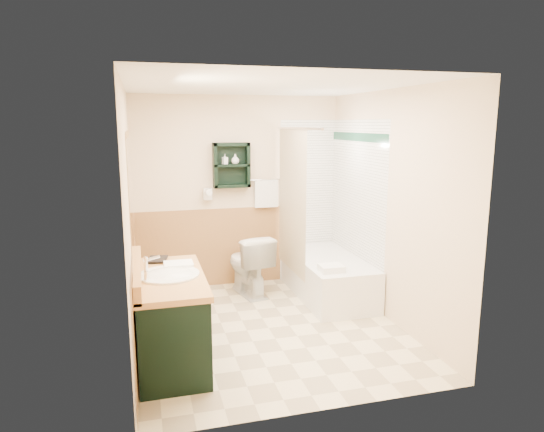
{
  "coord_description": "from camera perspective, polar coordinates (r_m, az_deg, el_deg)",
  "views": [
    {
      "loc": [
        -1.18,
        -4.49,
        2.05
      ],
      "look_at": [
        0.09,
        0.2,
        1.12
      ],
      "focal_mm": 32.0,
      "sensor_mm": 36.0,
      "label": 1
    }
  ],
  "objects": [
    {
      "name": "floor",
      "position": [
        5.08,
        -0.41,
        -13.04
      ],
      "size": [
        3.0,
        3.0,
        0.0
      ],
      "primitive_type": "plane",
      "color": "beige",
      "rests_on": "ground"
    },
    {
      "name": "wall_shelf",
      "position": [
        6.02,
        -4.79,
        5.98
      ],
      "size": [
        0.45,
        0.15,
        0.55
      ],
      "primitive_type": "cube",
      "color": "black",
      "rests_on": "back_wall"
    },
    {
      "name": "soap_bottle_a",
      "position": [
        5.99,
        -5.56,
        6.37
      ],
      "size": [
        0.09,
        0.14,
        0.06
      ],
      "primitive_type": "imported",
      "rotation": [
        0.0,
        0.0,
        0.31
      ],
      "color": "white",
      "rests_on": "wall_shelf"
    },
    {
      "name": "right_wall",
      "position": [
        5.21,
        13.75,
        1.08
      ],
      "size": [
        0.04,
        3.0,
        2.4
      ],
      "primitive_type": "cube",
      "color": "#FFEBC7",
      "rests_on": "ground"
    },
    {
      "name": "soap_bottle_b",
      "position": [
        6.01,
        -4.35,
        6.58
      ],
      "size": [
        0.1,
        0.13,
        0.1
      ],
      "primitive_type": "imported",
      "rotation": [
        0.0,
        0.0,
        0.03
      ],
      "color": "white",
      "rests_on": "wall_shelf"
    },
    {
      "name": "vanity",
      "position": [
        4.37,
        -11.84,
        -11.77
      ],
      "size": [
        0.59,
        1.23,
        0.78
      ],
      "primitive_type": "cube",
      "color": "black",
      "rests_on": "ground"
    },
    {
      "name": "toilet",
      "position": [
        5.92,
        -2.79,
        -5.74
      ],
      "size": [
        0.56,
        0.82,
        0.74
      ],
      "primitive_type": "imported",
      "rotation": [
        0.0,
        0.0,
        3.34
      ],
      "color": "white",
      "rests_on": "ground"
    },
    {
      "name": "curtain_rod",
      "position": [
        5.51,
        2.96,
        10.25
      ],
      "size": [
        0.03,
        1.6,
        0.03
      ],
      "primitive_type": "cylinder",
      "rotation": [
        1.57,
        0.0,
        0.0
      ],
      "color": "silver",
      "rests_on": "back_wall"
    },
    {
      "name": "ceiling",
      "position": [
        4.66,
        -0.45,
        15.33
      ],
      "size": [
        2.6,
        3.0,
        0.04
      ],
      "primitive_type": "cube",
      "color": "white",
      "rests_on": "back_wall"
    },
    {
      "name": "tile_right",
      "position": [
        5.88,
        9.84,
        0.82
      ],
      "size": [
        1.5,
        1.5,
        2.1
      ],
      "primitive_type": null,
      "color": "white",
      "rests_on": "right_wall"
    },
    {
      "name": "wainscot_back",
      "position": [
        6.29,
        -3.87,
        -3.51
      ],
      "size": [
        2.58,
        2.58,
        1.0
      ],
      "primitive_type": null,
      "color": "tan",
      "rests_on": "back_wall"
    },
    {
      "name": "tub_towel",
      "position": [
        5.3,
        6.98,
        -6.12
      ],
      "size": [
        0.26,
        0.21,
        0.07
      ],
      "primitive_type": "cube",
      "color": "white",
      "rests_on": "bathtub"
    },
    {
      "name": "mirror_frame",
      "position": [
        3.98,
        -16.32,
        2.39
      ],
      "size": [
        1.3,
        1.3,
        1.0
      ],
      "primitive_type": null,
      "color": "olive",
      "rests_on": "left_wall"
    },
    {
      "name": "tile_accent",
      "position": [
        5.79,
        10.02,
        9.14
      ],
      "size": [
        1.5,
        1.5,
        0.1
      ],
      "primitive_type": null,
      "color": "#134430",
      "rests_on": "right_wall"
    },
    {
      "name": "shower_curtain",
      "position": [
        5.75,
        2.33,
        1.77
      ],
      "size": [
        1.05,
        1.05,
        1.7
      ],
      "primitive_type": null,
      "color": "#BDB48F",
      "rests_on": "curtain_rod"
    },
    {
      "name": "back_wall",
      "position": [
        6.18,
        -4.02,
        2.86
      ],
      "size": [
        2.6,
        0.04,
        2.4
      ],
      "primitive_type": "cube",
      "color": "#FFEBC7",
      "rests_on": "ground"
    },
    {
      "name": "wainscot_left",
      "position": [
        4.75,
        -15.76,
        -8.68
      ],
      "size": [
        2.98,
        2.98,
        1.0
      ],
      "primitive_type": null,
      "color": "tan",
      "rests_on": "left_wall"
    },
    {
      "name": "mirror_glass",
      "position": [
        3.98,
        -16.25,
        2.39
      ],
      "size": [
        1.2,
        1.2,
        0.9
      ],
      "primitive_type": null,
      "color": "white",
      "rests_on": "left_wall"
    },
    {
      "name": "bathtub",
      "position": [
        5.91,
        6.55,
        -7.13
      ],
      "size": [
        0.72,
        1.5,
        0.48
      ],
      "primitive_type": "cube",
      "color": "white",
      "rests_on": "ground"
    },
    {
      "name": "towel_bar",
      "position": [
        6.17,
        -0.72,
        4.28
      ],
      "size": [
        0.4,
        0.06,
        0.4
      ],
      "primitive_type": null,
      "color": "white",
      "rests_on": "back_wall"
    },
    {
      "name": "counter_towel",
      "position": [
        4.46,
        -10.94,
        -5.65
      ],
      "size": [
        0.26,
        0.2,
        0.04
      ],
      "primitive_type": "cube",
      "color": "white",
      "rests_on": "vanity"
    },
    {
      "name": "left_wall",
      "position": [
        4.57,
        -16.64,
        -0.4
      ],
      "size": [
        0.04,
        3.0,
        2.4
      ],
      "primitive_type": "cube",
      "color": "#FFEBC7",
      "rests_on": "ground"
    },
    {
      "name": "tile_back",
      "position": [
        6.44,
        5.06,
        1.81
      ],
      "size": [
        0.95,
        0.95,
        2.1
      ],
      "primitive_type": null,
      "color": "white",
      "rests_on": "back_wall"
    },
    {
      "name": "vanity_book",
      "position": [
        4.69,
        -14.47,
        -3.73
      ],
      "size": [
        0.18,
        0.06,
        0.24
      ],
      "primitive_type": "imported",
      "rotation": [
        0.0,
        0.0,
        -0.2
      ],
      "color": "black",
      "rests_on": "vanity"
    },
    {
      "name": "hair_dryer",
      "position": [
        6.03,
        -7.59,
        2.59
      ],
      "size": [
        0.1,
        0.24,
        0.18
      ],
      "primitive_type": null,
      "color": "white",
      "rests_on": "back_wall"
    }
  ]
}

